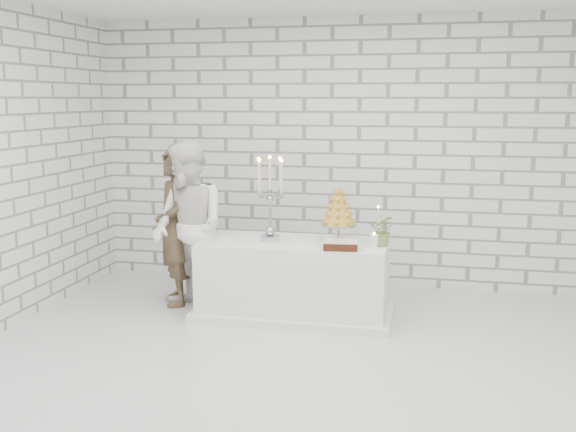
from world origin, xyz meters
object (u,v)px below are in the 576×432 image
object	(u,v)px
candelabra	(270,199)
croquembouche	(339,214)
cake_table	(294,279)
groom	(174,228)
bride	(188,228)

from	to	relation	value
candelabra	croquembouche	bearing A→B (deg)	9.90
cake_table	groom	world-z (taller)	groom
bride	croquembouche	size ratio (longest dim) A/B	3.21
cake_table	groom	bearing A→B (deg)	174.01
groom	candelabra	xyz separation A→B (m)	(1.05, -0.16, 0.36)
cake_table	candelabra	bearing A→B (deg)	-174.37
cake_table	croquembouche	xyz separation A→B (m)	(0.42, 0.09, 0.64)
candelabra	croquembouche	xyz separation A→B (m)	(0.65, 0.11, -0.15)
cake_table	croquembouche	distance (m)	0.77
cake_table	candelabra	world-z (taller)	candelabra
groom	candelabra	world-z (taller)	groom
croquembouche	candelabra	bearing A→B (deg)	-170.10
cake_table	groom	xyz separation A→B (m)	(-1.28, 0.13, 0.43)
cake_table	candelabra	xyz separation A→B (m)	(-0.23, -0.02, 0.79)
groom	candelabra	bearing A→B (deg)	50.81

